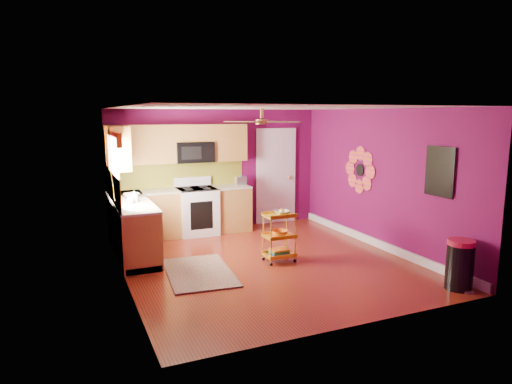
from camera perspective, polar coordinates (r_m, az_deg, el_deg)
name	(u,v)px	position (r m, az deg, el deg)	size (l,w,h in m)	color
ground	(266,262)	(7.60, 1.31, -8.71)	(5.00, 5.00, 0.00)	maroon
room_envelope	(268,163)	(7.26, 1.56, 3.63)	(4.54, 5.04, 2.52)	#630B46
lower_cabinets	(161,220)	(8.76, -11.76, -3.47)	(2.81, 2.31, 0.94)	olive
electric_range	(197,211)	(9.27, -7.39, -2.31)	(0.76, 0.66, 1.13)	white
upper_cabinetry	(160,146)	(8.92, -11.87, 5.64)	(2.80, 2.30, 1.26)	olive
left_window	(114,156)	(7.68, -17.33, 4.30)	(0.08, 1.35, 1.08)	white
panel_door	(276,177)	(10.11, 2.49, 1.88)	(0.95, 0.11, 2.15)	white
right_wall_art	(393,171)	(8.18, 16.73, 2.58)	(0.04, 2.74, 1.04)	black
ceiling_fan	(262,121)	(7.40, 0.73, 8.85)	(1.01, 1.01, 0.26)	#BF8C3F
shag_rug	(199,272)	(7.14, -7.12, -9.92)	(0.96, 1.56, 0.02)	#321810
rolling_cart	(280,235)	(7.51, 2.98, -5.34)	(0.49, 0.36, 0.88)	gold
trash_can	(460,265)	(6.97, 24.12, -8.28)	(0.48, 0.48, 0.70)	black
teal_kettle	(240,181)	(9.50, -1.99, 1.37)	(0.18, 0.18, 0.21)	#128D7D
toaster	(241,181)	(9.47, -1.93, 1.38)	(0.22, 0.15, 0.18)	beige
soap_bottle_a	(134,197)	(7.92, -14.97, -0.57)	(0.08, 0.09, 0.19)	#EA3F72
soap_bottle_b	(136,197)	(7.99, -14.83, -0.60)	(0.12, 0.12, 0.15)	white
counter_dish	(131,195)	(8.40, -15.30, -0.41)	(0.29, 0.29, 0.07)	white
counter_cup	(131,200)	(7.85, -15.39, -1.01)	(0.12, 0.12, 0.10)	white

